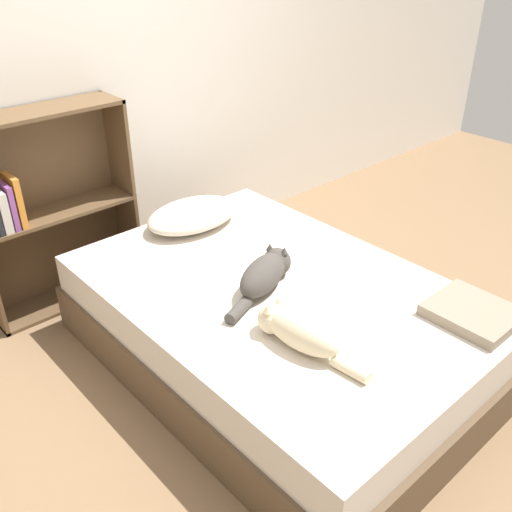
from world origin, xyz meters
TOP-DOWN VIEW (x-y plane):
  - ground_plane at (0.00, 0.00)m, footprint 8.00×8.00m
  - wall_back at (0.00, 1.37)m, footprint 8.00×0.06m
  - bed at (0.00, 0.00)m, footprint 1.33×1.96m
  - pillow at (0.09, 0.77)m, footprint 0.54×0.36m
  - cat_light at (-0.24, -0.35)m, footprint 0.17×0.52m
  - cat_dark at (-0.04, 0.04)m, footprint 0.50×0.27m
  - bookshelf at (-0.54, 1.25)m, footprint 0.85×0.26m
  - blanket_fold at (0.45, -0.73)m, footprint 0.31×0.35m

SIDE VIEW (x-z plane):
  - ground_plane at x=0.00m, z-range 0.00..0.00m
  - bed at x=0.00m, z-range 0.00..0.43m
  - blanket_fold at x=0.45m, z-range 0.44..0.49m
  - pillow at x=0.09m, z-range 0.44..0.56m
  - cat_light at x=-0.24m, z-range 0.43..0.58m
  - cat_dark at x=-0.04m, z-range 0.43..0.59m
  - bookshelf at x=-0.54m, z-range 0.02..1.12m
  - wall_back at x=0.00m, z-range 0.00..2.50m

